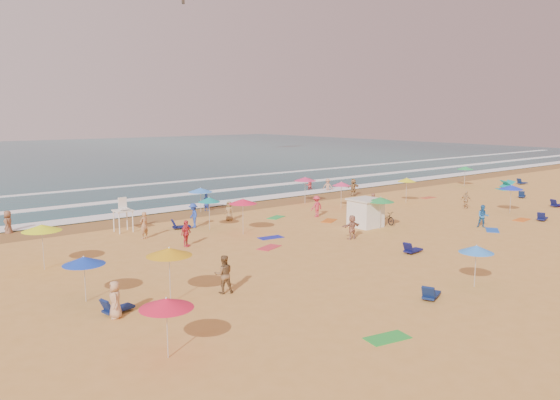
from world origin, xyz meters
TOP-DOWN VIEW (x-y plane):
  - ground at (0.00, 0.00)m, footprint 220.00×220.00m
  - ocean at (0.00, 84.00)m, footprint 220.00×140.00m
  - wet_sand at (0.00, 12.50)m, footprint 220.00×220.00m
  - surf_foam at (0.00, 21.32)m, footprint 200.00×18.70m
  - cabana at (3.66, -0.56)m, footprint 2.00×2.00m
  - cabana_roof at (3.66, -0.56)m, footprint 2.20×2.20m
  - bicycle at (5.56, -0.86)m, footprint 0.84×1.95m
  - lifeguard_stand at (-11.20, 9.03)m, footprint 1.20×1.20m
  - beach_umbrellas at (-0.58, 0.86)m, footprint 64.94×28.06m
  - loungers at (9.05, -3.67)m, footprint 56.08×21.68m
  - towels at (0.40, -2.00)m, footprint 50.21×22.89m
  - popup_tents at (27.47, -1.68)m, footprint 9.81×12.50m
  - beachgoers at (0.54, 4.89)m, footprint 35.26×24.51m

SIDE VIEW (x-z plane):
  - ground at x=0.00m, z-range 0.00..0.00m
  - ocean at x=0.00m, z-range -0.09..0.09m
  - wet_sand at x=0.00m, z-range 0.01..0.01m
  - towels at x=0.40m, z-range 0.00..0.03m
  - surf_foam at x=0.00m, z-range 0.08..0.12m
  - loungers at x=9.05m, z-range 0.00..0.34m
  - bicycle at x=5.56m, z-range 0.00..1.00m
  - popup_tents at x=27.47m, z-range 0.00..1.20m
  - beachgoers at x=0.54m, z-range -0.24..1.87m
  - cabana at x=3.66m, z-range 0.00..2.00m
  - lifeguard_stand at x=-11.20m, z-range 0.00..2.10m
  - cabana_roof at x=3.66m, z-range 2.00..2.12m
  - beach_umbrellas at x=-0.58m, z-range 1.74..2.55m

